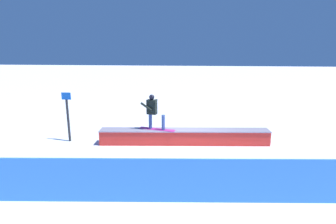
# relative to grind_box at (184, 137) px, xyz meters

# --- Properties ---
(ground_plane) EXTENTS (120.00, 120.00, 0.00)m
(ground_plane) POSITION_rel_grind_box_xyz_m (0.00, 0.00, -0.29)
(ground_plane) COLOR white
(grind_box) EXTENTS (7.14, 1.33, 0.63)m
(grind_box) POSITION_rel_grind_box_xyz_m (0.00, 0.00, 0.00)
(grind_box) COLOR red
(grind_box) RESTS_ON ground_plane
(snowboarder) EXTENTS (1.60, 0.63, 1.48)m
(snowboarder) POSITION_rel_grind_box_xyz_m (1.30, 0.08, 1.14)
(snowboarder) COLOR #B5287F
(snowboarder) RESTS_ON grind_box
(safety_fence) EXTENTS (12.03, 1.25, 1.21)m
(safety_fence) POSITION_rel_grind_box_xyz_m (0.00, 4.47, 0.32)
(safety_fence) COLOR #3780E7
(safety_fence) RESTS_ON ground_plane
(trail_marker) EXTENTS (0.40, 0.10, 2.15)m
(trail_marker) POSITION_rel_grind_box_xyz_m (5.01, 0.19, 0.86)
(trail_marker) COLOR #262628
(trail_marker) RESTS_ON ground_plane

